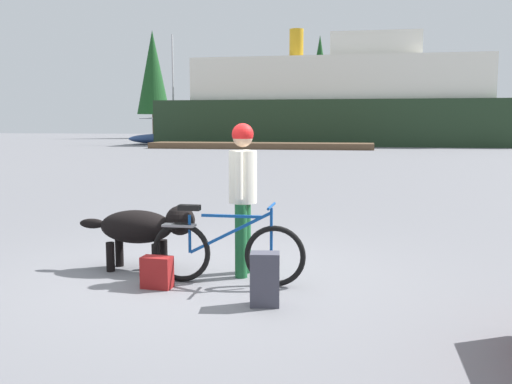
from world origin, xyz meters
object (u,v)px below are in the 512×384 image
(backpack, at_px, (265,279))
(sailboat_moored, at_px, (174,138))
(bicycle, at_px, (226,251))
(ferry_boat, at_px, (339,104))
(handbag_pannier, at_px, (157,272))
(dog, at_px, (144,227))
(person_cyclist, at_px, (243,184))

(backpack, xyz_separation_m, sailboat_moored, (-13.91, 38.82, 0.24))
(bicycle, bearing_deg, backpack, -50.69)
(bicycle, height_order, backpack, bicycle)
(backpack, distance_m, ferry_boat, 40.85)
(backpack, bearing_deg, handbag_pannier, 163.00)
(handbag_pannier, bearing_deg, sailboat_moored, 108.26)
(bicycle, relative_size, dog, 1.19)
(person_cyclist, relative_size, sailboat_moored, 0.20)
(dog, height_order, ferry_boat, ferry_boat)
(dog, bearing_deg, ferry_boat, 88.95)
(backpack, distance_m, handbag_pannier, 1.29)
(handbag_pannier, bearing_deg, ferry_boat, 89.55)
(person_cyclist, xyz_separation_m, ferry_boat, (-0.48, 39.67, 2.15))
(bicycle, xyz_separation_m, backpack, (0.54, -0.66, -0.11))
(bicycle, distance_m, sailboat_moored, 40.43)
(bicycle, bearing_deg, handbag_pannier, -157.40)
(bicycle, relative_size, handbag_pannier, 5.03)
(backpack, height_order, ferry_boat, ferry_boat)
(bicycle, distance_m, backpack, 0.86)
(sailboat_moored, bearing_deg, bicycle, -70.69)
(person_cyclist, relative_size, handbag_pannier, 5.13)
(bicycle, xyz_separation_m, ferry_boat, (-0.37, 40.07, 2.84))
(person_cyclist, xyz_separation_m, dog, (-1.20, -0.00, -0.54))
(dog, bearing_deg, handbag_pannier, -59.17)
(handbag_pannier, xyz_separation_m, sailboat_moored, (-12.68, 38.45, 0.33))
(sailboat_moored, bearing_deg, dog, -71.99)
(person_cyclist, height_order, ferry_boat, ferry_boat)
(backpack, relative_size, handbag_pannier, 1.53)
(person_cyclist, distance_m, sailboat_moored, 40.10)
(ferry_boat, relative_size, sailboat_moored, 3.21)
(person_cyclist, xyz_separation_m, handbag_pannier, (-0.79, -0.69, -0.89))
(dog, relative_size, sailboat_moored, 0.17)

